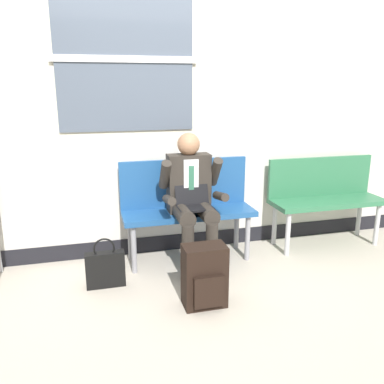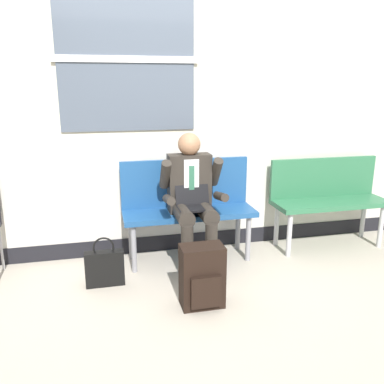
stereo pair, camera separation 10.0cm
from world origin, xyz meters
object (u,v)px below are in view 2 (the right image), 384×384
(bench_with_person, at_px, (188,202))
(bench_empty, at_px, (327,194))
(person_seated, at_px, (192,197))
(handbag, at_px, (105,267))
(backpack, at_px, (202,277))

(bench_with_person, bearing_deg, bench_empty, -0.20)
(person_seated, xyz_separation_m, handbag, (-0.83, -0.22, -0.51))
(bench_with_person, height_order, backpack, bench_with_person)
(backpack, relative_size, handbag, 1.13)
(person_seated, height_order, backpack, person_seated)
(bench_empty, distance_m, person_seated, 1.54)
(handbag, bearing_deg, bench_with_person, 27.29)
(bench_with_person, xyz_separation_m, bench_empty, (1.52, -0.01, -0.02))
(person_seated, xyz_separation_m, backpack, (-0.09, -0.73, -0.43))
(bench_empty, xyz_separation_m, backpack, (-1.62, -0.93, -0.31))
(bench_empty, distance_m, backpack, 1.89)
(bench_empty, height_order, backpack, bench_empty)
(bench_with_person, bearing_deg, handbag, -152.71)
(bench_empty, height_order, handbag, bench_empty)
(handbag, bearing_deg, backpack, -34.82)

